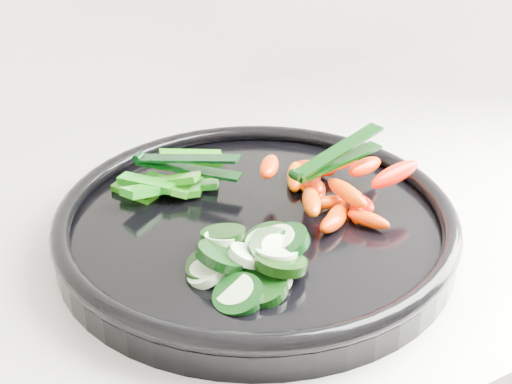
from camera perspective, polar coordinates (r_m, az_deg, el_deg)
veggie_tray at (r=0.67m, az=0.00°, el=-2.59°), size 0.42×0.42×0.04m
cucumber_pile at (r=0.59m, az=-0.68°, el=-5.42°), size 0.12×0.13×0.04m
carrot_pile at (r=0.69m, az=6.10°, el=0.44°), size 0.15×0.16×0.05m
pepper_pile at (r=0.72m, az=-6.98°, el=0.90°), size 0.13×0.09×0.03m
tong_carrot at (r=0.67m, az=6.38°, el=2.80°), size 0.11×0.04×0.02m
tong_pepper at (r=0.71m, az=-5.75°, el=2.30°), size 0.09×0.09×0.02m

